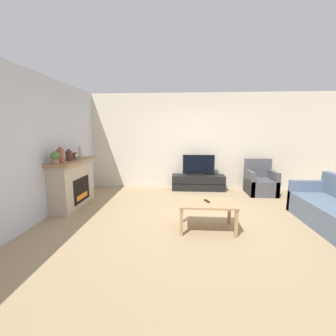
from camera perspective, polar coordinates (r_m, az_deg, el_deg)
ground_plane at (r=4.48m, az=8.11°, el=-12.43°), size 24.00×24.00×0.00m
wall_back at (r=6.52m, az=6.83°, el=6.68°), size 12.00×0.06×2.70m
wall_left at (r=4.92m, az=-28.88°, el=4.66°), size 0.06×12.00×2.70m
fireplace at (r=5.40m, az=-23.03°, el=-3.46°), size 0.51×1.46×1.03m
mantel_vase_left at (r=4.91m, az=-25.63°, el=2.90°), size 0.14×0.14×0.33m
mantel_vase_centre_left at (r=5.20m, az=-23.85°, el=2.95°), size 0.13×0.13×0.25m
mantel_vase_right at (r=5.68m, az=-21.33°, el=3.79°), size 0.09×0.09×0.28m
mantel_clock at (r=5.43m, az=-22.58°, el=2.86°), size 0.08×0.11×0.15m
potted_plant at (r=4.75m, az=-26.69°, el=2.52°), size 0.17×0.17×0.25m
tv_stand at (r=6.41m, az=7.66°, el=-3.67°), size 1.46×0.43×0.42m
tv at (r=6.31m, az=7.76°, el=0.57°), size 0.88×0.18×0.57m
armchair at (r=6.45m, az=22.35°, el=-3.50°), size 0.70×0.76×0.91m
coffee_table at (r=3.88m, az=9.93°, el=-9.46°), size 0.94×0.60×0.48m
remote at (r=3.89m, az=9.85°, el=-8.24°), size 0.09×0.15×0.02m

